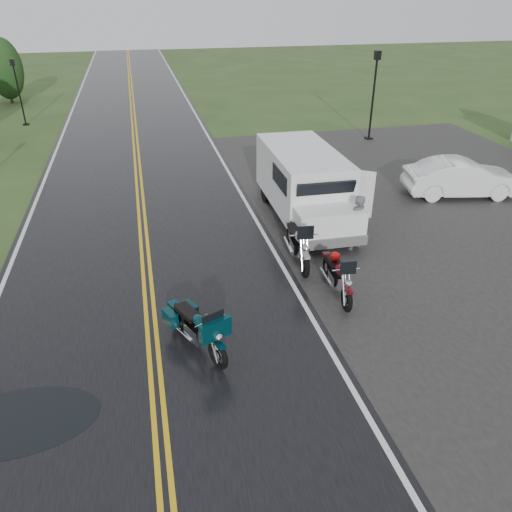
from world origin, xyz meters
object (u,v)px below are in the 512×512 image
Objects in this scene: motorcycle_red at (348,290)px; motorcycle_silver at (305,255)px; sedan_white at (462,179)px; lamp_post_far_left at (19,93)px; person_at_van at (356,223)px; motorcycle_teal at (218,344)px; lamp_post_far_right at (373,96)px; van_white at (295,211)px.

motorcycle_silver is at bearing 109.65° from motorcycle_red.
lamp_post_far_left is at bearing 60.05° from sedan_white.
sedan_white reaches higher than motorcycle_red.
lamp_post_far_left reaches higher than person_at_van.
motorcycle_silver is at bearing 22.75° from motorcycle_teal.
motorcycle_teal is 13.05m from sedan_white.
motorcycle_silver is at bearing 7.06° from person_at_van.
lamp_post_far_left is at bearing 157.76° from lamp_post_far_right.
motorcycle_teal is at bearing -72.35° from lamp_post_far_left.
lamp_post_far_right is at bearing -22.24° from lamp_post_far_left.
motorcycle_silver is 0.58× the size of sedan_white.
person_at_van is at bearing -56.75° from lamp_post_far_left.
van_white is (3.23, 5.08, 0.52)m from motorcycle_teal.
van_white is at bearing 120.02° from sedan_white.
motorcycle_red is at bearing -69.45° from motorcycle_silver.
lamp_post_far_right is (18.06, -7.38, 0.38)m from lamp_post_far_left.
motorcycle_silver reaches higher than sedan_white.
lamp_post_far_left reaches higher than sedan_white.
person_at_van is 6.49m from sedan_white.
motorcycle_silver is 22.66m from lamp_post_far_left.
lamp_post_far_right reaches higher than person_at_van.
sedan_white is 1.16× the size of lamp_post_far_left.
lamp_post_far_left is at bearing 122.33° from motorcycle_silver.
lamp_post_far_left is (-18.00, 15.65, 1.13)m from sedan_white.
lamp_post_far_right reaches higher than lamp_post_far_left.
sedan_white reaches higher than motorcycle_teal.
motorcycle_teal is 6.64m from person_at_van.
van_white reaches higher than motorcycle_silver.
motorcycle_silver reaches higher than motorcycle_teal.
motorcycle_silver is 0.68× the size of lamp_post_far_left.
motorcycle_silver is 0.56× the size of lamp_post_far_right.
motorcycle_silver is 0.41× the size of van_white.
motorcycle_silver is (2.91, 3.11, 0.07)m from motorcycle_teal.
motorcycle_red is 0.60× the size of lamp_post_far_left.
motorcycle_red is 16.33m from lamp_post_far_right.
motorcycle_red is 1.84m from motorcycle_silver.
lamp_post_far_left is (-12.34, 18.82, 0.96)m from person_at_van.
lamp_post_far_right reaches higher than motorcycle_silver.
sedan_white is (7.69, 4.51, -0.03)m from motorcycle_silver.
motorcycle_red is 1.27× the size of person_at_van.
person_at_van reaches higher than sedan_white.
motorcycle_teal is 0.61× the size of lamp_post_far_left.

